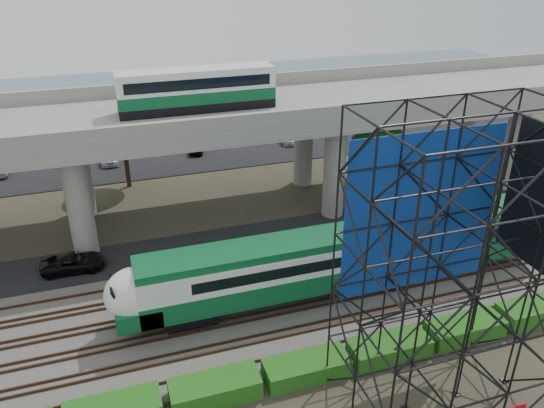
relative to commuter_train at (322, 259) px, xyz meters
name	(u,v)px	position (x,y,z in m)	size (l,w,h in m)	color
ground	(265,329)	(-4.50, -2.00, -2.88)	(140.00, 140.00, 0.00)	#474233
ballast_bed	(255,308)	(-4.50, 0.00, -2.78)	(90.00, 12.00, 0.20)	slate
service_road	(224,244)	(-4.50, 8.50, -2.84)	(90.00, 5.00, 0.08)	black
parking_lot	(176,145)	(-4.50, 32.00, -2.84)	(90.00, 18.00, 0.08)	black
harbor_water	(153,97)	(-4.50, 54.00, -2.87)	(140.00, 40.00, 0.03)	#405969
rail_tracks	(255,306)	(-4.50, 0.00, -2.60)	(90.00, 9.52, 0.16)	#472D1E
commuter_train	(322,259)	(0.00, 0.00, 0.00)	(29.30, 3.06, 4.30)	black
overpass	(203,122)	(-4.52, 14.00, 5.33)	(80.00, 12.00, 12.40)	#9E9B93
scaffold_tower	(453,279)	(1.88, -9.98, 4.59)	(9.36, 6.36, 15.00)	black
hedge_strip	(307,367)	(-3.49, -6.30, -2.32)	(34.60, 1.80, 1.20)	#145112
trees	(147,159)	(-9.17, 14.17, 2.69)	(40.94, 16.94, 7.69)	#382314
suv	(73,262)	(-15.41, 8.28, -2.19)	(2.03, 4.41, 1.23)	black
parked_cars	(179,140)	(-4.16, 31.55, -2.17)	(35.82, 9.74, 1.31)	#BBBBBB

